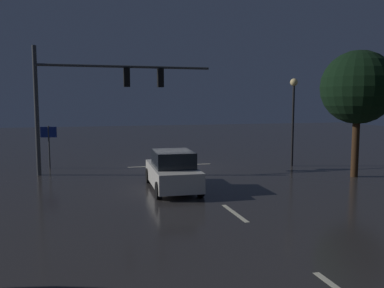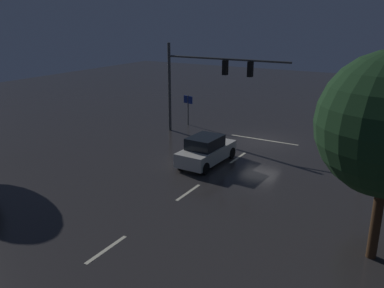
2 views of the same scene
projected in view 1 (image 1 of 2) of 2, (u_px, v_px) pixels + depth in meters
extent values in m
plane|color=#2D2B2B|center=(172.00, 167.00, 23.09)|extent=(80.00, 80.00, 0.00)
cylinder|color=#383A3D|center=(37.00, 111.00, 20.14)|extent=(0.22, 0.22, 6.59)
cylinder|color=#383A3D|center=(126.00, 67.00, 21.09)|extent=(9.16, 0.14, 0.14)
cube|color=black|center=(127.00, 77.00, 21.15)|extent=(0.32, 0.36, 1.00)
sphere|color=black|center=(126.00, 72.00, 21.30)|extent=(0.20, 0.20, 0.20)
sphere|color=yellow|center=(126.00, 78.00, 21.33)|extent=(0.20, 0.20, 0.20)
sphere|color=black|center=(126.00, 84.00, 21.37)|extent=(0.20, 0.20, 0.20)
cube|color=black|center=(160.00, 78.00, 21.63)|extent=(0.32, 0.36, 1.00)
sphere|color=black|center=(160.00, 72.00, 21.78)|extent=(0.20, 0.20, 0.20)
sphere|color=yellow|center=(160.00, 78.00, 21.81)|extent=(0.20, 0.20, 0.20)
sphere|color=black|center=(160.00, 84.00, 21.85)|extent=(0.20, 0.20, 0.20)
cube|color=beige|center=(189.00, 180.00, 19.26)|extent=(0.16, 2.20, 0.01)
cube|color=beige|center=(235.00, 213.00, 13.50)|extent=(0.16, 2.20, 0.01)
cube|color=beige|center=(170.00, 165.00, 23.53)|extent=(5.00, 0.16, 0.01)
cube|color=silver|center=(172.00, 175.00, 17.13)|extent=(1.96, 4.36, 0.80)
cube|color=black|center=(173.00, 159.00, 16.86)|extent=(1.68, 2.16, 0.68)
cylinder|color=black|center=(149.00, 176.00, 18.52)|extent=(0.24, 0.69, 0.68)
cylinder|color=black|center=(184.00, 174.00, 18.90)|extent=(0.24, 0.69, 0.68)
cylinder|color=black|center=(159.00, 190.00, 15.42)|extent=(0.24, 0.69, 0.68)
cylinder|color=black|center=(200.00, 188.00, 15.81)|extent=(0.24, 0.69, 0.68)
sphere|color=#F9EFC6|center=(151.00, 167.00, 19.03)|extent=(0.20, 0.20, 0.20)
sphere|color=#F9EFC6|center=(178.00, 166.00, 19.33)|extent=(0.20, 0.20, 0.20)
cylinder|color=black|center=(293.00, 126.00, 23.14)|extent=(0.14, 0.14, 4.71)
sphere|color=#F9D88C|center=(294.00, 82.00, 22.87)|extent=(0.44, 0.44, 0.44)
cylinder|color=#383A3D|center=(49.00, 147.00, 22.47)|extent=(0.09, 0.09, 2.42)
cube|color=navy|center=(49.00, 132.00, 22.38)|extent=(0.89, 0.25, 0.60)
cylinder|color=#382314|center=(355.00, 146.00, 19.87)|extent=(0.36, 0.36, 3.13)
sphere|color=black|center=(358.00, 87.00, 19.56)|extent=(3.63, 3.63, 3.63)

